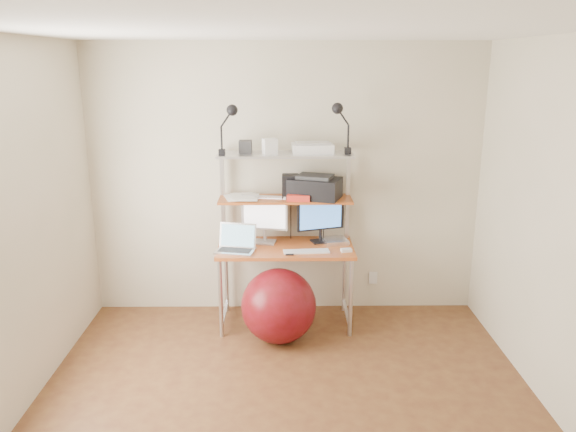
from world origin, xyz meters
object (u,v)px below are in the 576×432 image
monitor_silver (265,216)px  laptop (237,245)px  printer (315,187)px  monitor_black (321,218)px  exercise_ball (279,306)px

monitor_silver → laptop: (-0.24, -0.22, -0.20)m
printer → monitor_black: bearing=33.4°
monitor_silver → monitor_black: (0.50, 0.02, -0.03)m
printer → exercise_ball: size_ratio=0.80×
exercise_ball → monitor_silver: bearing=105.4°
monitor_silver → printer: size_ratio=0.91×
laptop → monitor_silver: bearing=54.4°
monitor_black → printer: bearing=176.2°
laptop → exercise_ball: bearing=-21.1°
monitor_black → exercise_ball: size_ratio=0.69×
monitor_silver → printer: 0.52m
monitor_silver → laptop: monitor_silver is taller
laptop → printer: (0.69, 0.22, 0.46)m
monitor_silver → monitor_black: 0.51m
monitor_black → printer: 0.29m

